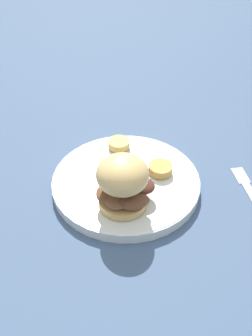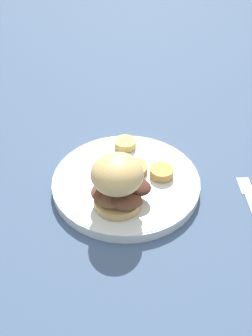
{
  "view_description": "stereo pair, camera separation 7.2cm",
  "coord_description": "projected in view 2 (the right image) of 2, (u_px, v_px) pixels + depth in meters",
  "views": [
    {
      "loc": [
        0.15,
        -0.53,
        0.51
      ],
      "look_at": [
        0.0,
        0.0,
        0.05
      ],
      "focal_mm": 42.0,
      "sensor_mm": 36.0,
      "label": 1
    },
    {
      "loc": [
        0.22,
        -0.51,
        0.51
      ],
      "look_at": [
        0.0,
        0.0,
        0.05
      ],
      "focal_mm": 42.0,
      "sensor_mm": 36.0,
      "label": 2
    }
  ],
  "objects": [
    {
      "name": "potato_round_2",
      "position": [
        162.0,
        172.0,
        0.74
      ],
      "size": [
        0.05,
        0.05,
        0.02
      ],
      "primitive_type": "cylinder",
      "color": "tan",
      "rests_on": "dinner_plate"
    },
    {
      "name": "potato_round_0",
      "position": [
        125.0,
        143.0,
        0.81
      ],
      "size": [
        0.04,
        0.04,
        0.01
      ],
      "primitive_type": "cylinder",
      "color": "#DBB766",
      "rests_on": "dinner_plate"
    },
    {
      "name": "potato_round_1",
      "position": [
        134.0,
        168.0,
        0.75
      ],
      "size": [
        0.05,
        0.05,
        0.01
      ],
      "primitive_type": "cylinder",
      "color": "tan",
      "rests_on": "dinner_plate"
    },
    {
      "name": "sandwich",
      "position": [
        118.0,
        183.0,
        0.65
      ],
      "size": [
        0.1,
        0.1,
        0.1
      ],
      "color": "tan",
      "rests_on": "dinner_plate"
    },
    {
      "name": "potato_round_3",
      "position": [
        114.0,
        164.0,
        0.76
      ],
      "size": [
        0.04,
        0.04,
        0.01
      ],
      "primitive_type": "cylinder",
      "color": "tan",
      "rests_on": "dinner_plate"
    },
    {
      "name": "dinner_plate",
      "position": [
        126.0,
        182.0,
        0.74
      ],
      "size": [
        0.28,
        0.28,
        0.02
      ],
      "color": "silver",
      "rests_on": "ground_plane"
    },
    {
      "name": "ground_plane",
      "position": [
        126.0,
        186.0,
        0.75
      ],
      "size": [
        4.0,
        4.0,
        0.0
      ],
      "primitive_type": "plane",
      "color": "#3D5170"
    }
  ]
}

